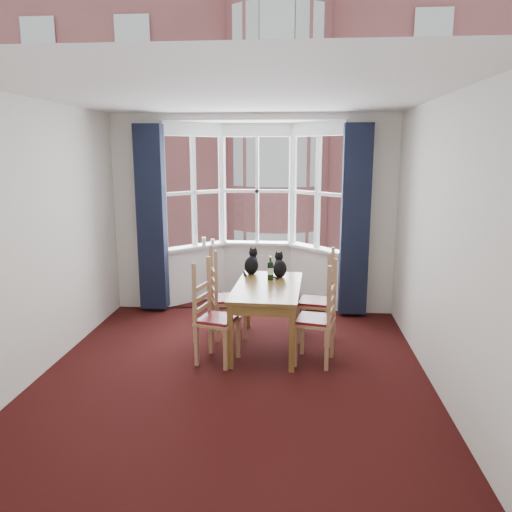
# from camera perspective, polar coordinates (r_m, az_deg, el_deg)

# --- Properties ---
(floor) EXTENTS (4.50, 4.50, 0.00)m
(floor) POSITION_cam_1_polar(r_m,az_deg,el_deg) (5.33, -2.54, -13.44)
(floor) COLOR black
(floor) RESTS_ON ground
(ceiling) EXTENTS (4.50, 4.50, 0.00)m
(ceiling) POSITION_cam_1_polar(r_m,az_deg,el_deg) (4.85, -2.86, 18.02)
(ceiling) COLOR white
(ceiling) RESTS_ON floor
(wall_left) EXTENTS (0.00, 4.50, 4.50)m
(wall_left) POSITION_cam_1_polar(r_m,az_deg,el_deg) (5.53, -23.73, 1.71)
(wall_left) COLOR silver
(wall_left) RESTS_ON floor
(wall_right) EXTENTS (0.00, 4.50, 4.50)m
(wall_right) POSITION_cam_1_polar(r_m,az_deg,el_deg) (5.05, 20.43, 1.10)
(wall_right) COLOR silver
(wall_right) RESTS_ON floor
(wall_near) EXTENTS (4.00, 0.00, 4.00)m
(wall_near) POSITION_cam_1_polar(r_m,az_deg,el_deg) (2.75, -8.75, -6.86)
(wall_near) COLOR silver
(wall_near) RESTS_ON floor
(wall_back_pier_left) EXTENTS (0.70, 0.12, 2.80)m
(wall_back_pier_left) POSITION_cam_1_polar(r_m,az_deg,el_deg) (7.44, -13.16, 4.76)
(wall_back_pier_left) COLOR silver
(wall_back_pier_left) RESTS_ON floor
(wall_back_pier_right) EXTENTS (0.70, 0.12, 2.80)m
(wall_back_pier_right) POSITION_cam_1_polar(r_m,az_deg,el_deg) (7.16, 12.96, 4.50)
(wall_back_pier_right) COLOR silver
(wall_back_pier_right) RESTS_ON floor
(bay_window) EXTENTS (2.76, 0.94, 2.80)m
(bay_window) POSITION_cam_1_polar(r_m,az_deg,el_deg) (7.61, -0.02, 5.22)
(bay_window) COLOR white
(bay_window) RESTS_ON floor
(curtain_left) EXTENTS (0.38, 0.22, 2.60)m
(curtain_left) POSITION_cam_1_polar(r_m,az_deg,el_deg) (7.21, -11.83, 4.20)
(curtain_left) COLOR #161C32
(curtain_left) RESTS_ON floor
(curtain_right) EXTENTS (0.38, 0.22, 2.60)m
(curtain_right) POSITION_cam_1_polar(r_m,az_deg,el_deg) (6.96, 11.26, 3.96)
(curtain_right) COLOR #161C32
(curtain_right) RESTS_ON floor
(dining_table) EXTENTS (0.81, 1.44, 0.75)m
(dining_table) POSITION_cam_1_polar(r_m,az_deg,el_deg) (5.82, 1.33, -4.29)
(dining_table) COLOR brown
(dining_table) RESTS_ON floor
(chair_left_near) EXTENTS (0.50, 0.51, 0.92)m
(chair_left_near) POSITION_cam_1_polar(r_m,az_deg,el_deg) (5.53, -5.30, -7.27)
(chair_left_near) COLOR #A97B52
(chair_left_near) RESTS_ON floor
(chair_left_far) EXTENTS (0.51, 0.53, 0.92)m
(chair_left_far) POSITION_cam_1_polar(r_m,az_deg,el_deg) (6.22, -4.01, -5.07)
(chair_left_far) COLOR #A97B52
(chair_left_far) RESTS_ON floor
(chair_right_near) EXTENTS (0.48, 0.50, 0.92)m
(chair_right_near) POSITION_cam_1_polar(r_m,az_deg,el_deg) (5.48, 7.66, -7.48)
(chair_right_near) COLOR #A97B52
(chair_right_near) RESTS_ON floor
(chair_right_far) EXTENTS (0.47, 0.49, 0.92)m
(chair_right_far) POSITION_cam_1_polar(r_m,az_deg,el_deg) (6.12, 7.60, -5.41)
(chair_right_far) COLOR #A97B52
(chair_right_far) RESTS_ON floor
(cat_left) EXTENTS (0.22, 0.28, 0.34)m
(cat_left) POSITION_cam_1_polar(r_m,az_deg,el_deg) (6.32, -0.50, -0.90)
(cat_left) COLOR black
(cat_left) RESTS_ON dining_table
(cat_right) EXTENTS (0.21, 0.26, 0.33)m
(cat_right) POSITION_cam_1_polar(r_m,az_deg,el_deg) (6.18, 2.73, -1.28)
(cat_right) COLOR black
(cat_right) RESTS_ON dining_table
(wine_bottle) EXTENTS (0.07, 0.07, 0.29)m
(wine_bottle) POSITION_cam_1_polar(r_m,az_deg,el_deg) (6.03, 1.66, -1.56)
(wine_bottle) COLOR black
(wine_bottle) RESTS_ON dining_table
(candle_tall) EXTENTS (0.06, 0.06, 0.13)m
(candle_tall) POSITION_cam_1_polar(r_m,az_deg,el_deg) (7.63, -5.98, 1.65)
(candle_tall) COLOR white
(candle_tall) RESTS_ON bay_window
(candle_short) EXTENTS (0.06, 0.06, 0.10)m
(candle_short) POSITION_cam_1_polar(r_m,az_deg,el_deg) (7.64, -4.99, 1.58)
(candle_short) COLOR white
(candle_short) RESTS_ON bay_window
(street) EXTENTS (80.00, 80.00, 0.00)m
(street) POSITION_cam_1_polar(r_m,az_deg,el_deg) (37.95, 3.67, -0.80)
(street) COLOR #333335
(street) RESTS_ON ground
(tenement_building) EXTENTS (18.40, 7.80, 15.20)m
(tenement_building) POSITION_cam_1_polar(r_m,az_deg,el_deg) (18.82, 2.86, 9.74)
(tenement_building) COLOR #A75956
(tenement_building) RESTS_ON street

